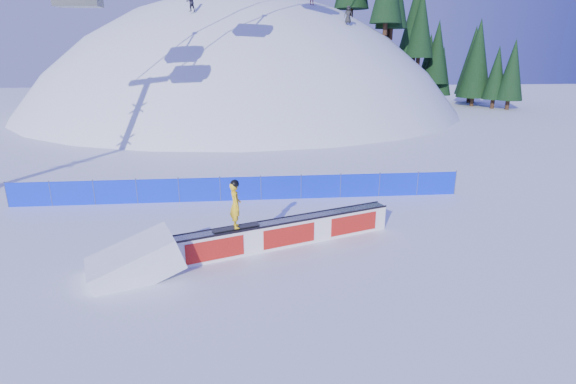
{
  "coord_description": "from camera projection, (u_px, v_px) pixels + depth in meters",
  "views": [
    {
      "loc": [
        0.36,
        -16.77,
        7.1
      ],
      "look_at": [
        1.96,
        0.41,
        1.66
      ],
      "focal_mm": 28.0,
      "sensor_mm": 36.0,
      "label": 1
    }
  ],
  "objects": [
    {
      "name": "treeline",
      "position": [
        433.0,
        28.0,
        54.57
      ],
      "size": [
        22.17,
        12.36,
        21.4
      ],
      "color": "#352115",
      "rests_on": "ground"
    },
    {
      "name": "rail_box",
      "position": [
        286.0,
        233.0,
        16.99
      ],
      "size": [
        8.48,
        3.58,
        1.06
      ],
      "rotation": [
        0.0,
        0.0,
        0.35
      ],
      "color": "white",
      "rests_on": "ground"
    },
    {
      "name": "ground",
      "position": [
        240.0,
        236.0,
        18.03
      ],
      "size": [
        160.0,
        160.0,
        0.0
      ],
      "primitive_type": "plane",
      "color": "white",
      "rests_on": "ground"
    },
    {
      "name": "safety_fence",
      "position": [
        241.0,
        189.0,
        22.12
      ],
      "size": [
        22.05,
        0.05,
        1.3
      ],
      "color": "#0924E9",
      "rests_on": "ground"
    },
    {
      "name": "snow_hill",
      "position": [
        247.0,
        237.0,
        63.32
      ],
      "size": [
        64.0,
        64.0,
        64.0
      ],
      "color": "white",
      "rests_on": "ground"
    },
    {
      "name": "snowboarder",
      "position": [
        235.0,
        205.0,
        15.76
      ],
      "size": [
        1.72,
        0.88,
        1.79
      ],
      "rotation": [
        0.0,
        0.0,
        1.76
      ],
      "color": "black",
      "rests_on": "rail_box"
    },
    {
      "name": "snow_ramp",
      "position": [
        137.0,
        274.0,
        14.91
      ],
      "size": [
        3.5,
        2.82,
        1.89
      ],
      "primitive_type": null,
      "rotation": [
        0.0,
        -0.31,
        0.35
      ],
      "color": "white",
      "rests_on": "ground"
    }
  ]
}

